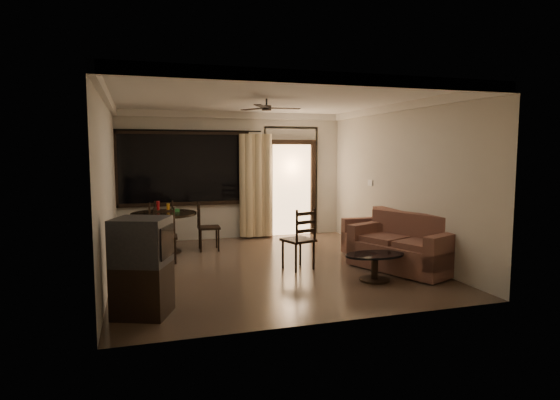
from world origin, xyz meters
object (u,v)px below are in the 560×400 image
object	(u,v)px
dining_chair_west	(141,239)
dining_chair_north	(164,232)
side_chair	(299,251)
dining_chair_east	(208,236)
sofa	(405,248)
armchair	(374,237)
coffee_table	(375,263)
dining_chair_south	(165,245)
dining_table	(164,221)
tv_cabinet	(142,267)

from	to	relation	value
dining_chair_west	dining_chair_north	size ratio (longest dim) A/B	1.00
dining_chair_north	side_chair	xyz separation A→B (m)	(2.01, -2.63, 0.02)
dining_chair_east	sofa	xyz separation A→B (m)	(2.87, -2.48, 0.07)
armchair	coffee_table	bearing A→B (deg)	-116.40
dining_chair_west	dining_chair_south	xyz separation A→B (m)	(0.40, -0.89, 0.02)
dining_chair_east	coffee_table	distance (m)	3.58
dining_chair_west	sofa	distance (m)	4.87
dining_chair_west	dining_chair_east	world-z (taller)	same
dining_table	dining_chair_north	world-z (taller)	dining_table
sofa	side_chair	size ratio (longest dim) A/B	1.84
dining_chair_east	tv_cabinet	bearing A→B (deg)	162.16
tv_cabinet	dining_chair_north	bearing A→B (deg)	105.08
dining_chair_west	dining_chair_north	xyz separation A→B (m)	(0.48, 0.63, 0.00)
dining_chair_north	armchair	world-z (taller)	dining_chair_north
dining_table	armchair	size ratio (longest dim) A/B	1.40
dining_chair_east	dining_chair_north	world-z (taller)	same
coffee_table	side_chair	size ratio (longest dim) A/B	0.92
dining_table	armchair	world-z (taller)	dining_table
dining_table	sofa	bearing A→B (deg)	-34.20
dining_chair_north	sofa	size ratio (longest dim) A/B	0.51
dining_chair_north	sofa	world-z (taller)	dining_chair_north
dining_chair_south	tv_cabinet	size ratio (longest dim) A/B	0.81
dining_chair_north	dining_chair_east	bearing A→B (deg)	141.12
dining_table	dining_chair_east	world-z (taller)	dining_table
dining_chair_east	dining_chair_north	distance (m)	1.07
dining_chair_north	tv_cabinet	size ratio (longest dim) A/B	0.81
dining_chair_south	armchair	size ratio (longest dim) A/B	1.08
dining_chair_east	dining_chair_south	xyz separation A→B (m)	(-0.88, -0.82, 0.02)
dining_table	coffee_table	distance (m)	4.16
dining_chair_north	sofa	distance (m)	4.86
dining_table	side_chair	size ratio (longest dim) A/B	1.21
armchair	dining_chair_west	bearing A→B (deg)	161.69
sofa	armchair	xyz separation A→B (m)	(-0.01, 1.04, 0.00)
dining_chair_north	armchair	size ratio (longest dim) A/B	1.08
dining_chair_east	dining_chair_south	bearing A→B (deg)	135.70
coffee_table	dining_chair_north	bearing A→B (deg)	128.31
dining_chair_east	sofa	size ratio (longest dim) A/B	0.51
dining_chair_east	dining_chair_south	world-z (taller)	same
armchair	tv_cabinet	bearing A→B (deg)	-152.42
armchair	coffee_table	xyz separation A→B (m)	(-0.80, -1.49, -0.08)
dining_chair_west	dining_chair_north	bearing A→B (deg)	145.63
tv_cabinet	armchair	xyz separation A→B (m)	(4.15, 2.01, -0.23)
dining_table	dining_chair_south	xyz separation A→B (m)	(-0.04, -0.86, -0.30)
dining_chair_west	coffee_table	xyz separation A→B (m)	(3.34, -3.00, -0.01)
coffee_table	armchair	bearing A→B (deg)	61.82
dining_chair_east	tv_cabinet	world-z (taller)	tv_cabinet
sofa	coffee_table	xyz separation A→B (m)	(-0.80, -0.44, -0.08)
dining_table	sofa	size ratio (longest dim) A/B	0.66
dining_table	sofa	xyz separation A→B (m)	(3.71, -2.52, -0.25)
dining_chair_north	coffee_table	world-z (taller)	dining_chair_north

